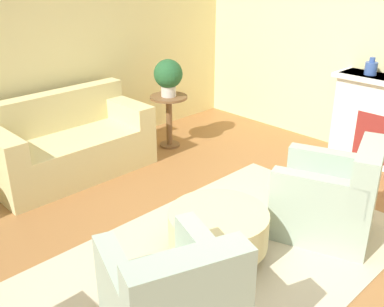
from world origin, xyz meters
TOP-DOWN VIEW (x-y plane):
  - ground_plane at (0.00, 0.00)m, footprint 16.00×16.00m
  - wall_back at (0.00, 2.94)m, footprint 9.76×0.12m
  - rug at (0.00, 0.00)m, footprint 3.32×2.03m
  - couch at (-0.06, 2.37)m, footprint 1.82×0.86m
  - armchair_left at (-0.96, -0.40)m, footprint 0.96×1.03m
  - armchair_right at (0.96, -0.40)m, footprint 0.96×1.03m
  - ottoman_table at (-0.02, 0.07)m, footprint 0.84×0.84m
  - side_table at (1.31, 2.17)m, footprint 0.49×0.49m
  - vase_mantel_near at (2.75, 0.21)m, footprint 0.14×0.14m
  - potted_plant_on_side_table at (1.31, 2.17)m, footprint 0.37×0.37m

SIDE VIEW (x-z plane):
  - ground_plane at x=0.00m, z-range 0.00..0.00m
  - rug at x=0.00m, z-range 0.00..0.01m
  - ottoman_table at x=-0.02m, z-range 0.07..0.48m
  - couch at x=-0.06m, z-range -0.12..0.80m
  - armchair_left at x=-0.96m, z-range -0.10..0.80m
  - armchair_right at x=0.96m, z-range -0.10..0.80m
  - side_table at x=1.31m, z-range 0.12..0.81m
  - potted_plant_on_side_table at x=1.31m, z-range 0.73..1.20m
  - vase_mantel_near at x=2.75m, z-range 1.05..1.25m
  - wall_back at x=0.00m, z-range 0.00..2.80m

